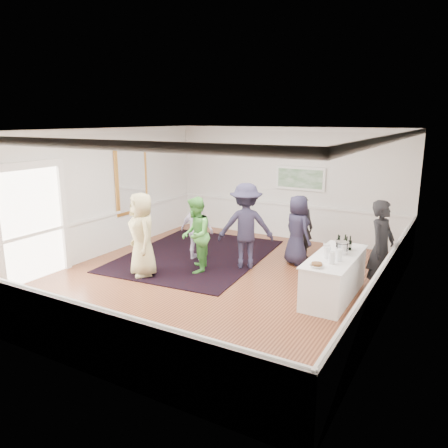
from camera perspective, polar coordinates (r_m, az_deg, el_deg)
The scene contains 23 objects.
floor at distance 9.61m, azimuth -0.94°, elevation -7.24°, with size 8.00×8.00×0.00m, color brown.
ceiling at distance 8.98m, azimuth -1.02°, elevation 12.20°, with size 7.00×8.00×0.02m, color white.
wall_left at distance 11.33m, azimuth -16.44°, elevation 3.81°, with size 0.02×8.00×3.20m, color white.
wall_right at distance 8.01m, azimuth 21.11°, elevation -0.47°, with size 0.02×8.00×3.20m, color white.
wall_back at distance 12.72m, azimuth 8.27°, elevation 5.25°, with size 7.00×0.02×3.20m, color white.
wall_front at distance 6.18m, azimuth -20.28°, elevation -4.44°, with size 7.00×0.02×3.20m, color white.
wainscoting at distance 9.45m, azimuth -0.95°, elevation -4.41°, with size 7.00×8.00×1.00m, color white, non-canonical shape.
mirror at distance 12.19m, azimuth -11.96°, elevation 5.69°, with size 0.05×1.25×1.85m.
doorway at distance 10.12m, azimuth -23.86°, elevation 1.01°, with size 0.10×1.78×2.56m.
landscape_painting at distance 12.51m, azimuth 9.92°, elevation 5.88°, with size 1.44×0.06×0.66m.
area_rug at distance 11.23m, azimuth -3.68°, elevation -4.09°, with size 3.30×4.33×0.02m, color black.
serving_table at distance 8.83m, azimuth 14.18°, elevation -6.65°, with size 0.80×2.11×0.85m.
bartender at distance 9.11m, azimuth 19.82°, elevation -2.97°, with size 0.69×0.45×1.90m, color black.
guest_tan at distance 9.76m, azimuth -10.65°, elevation -1.38°, with size 0.91×0.60×1.87m, color tan.
guest_green at distance 9.87m, azimuth -3.73°, elevation -1.43°, with size 0.84×0.65×1.73m, color #50AE45.
guest_lilac at distance 10.72m, azimuth -3.55°, elevation -0.80°, with size 0.89×0.37×1.51m, color white.
guest_dark_a at distance 10.10m, azimuth 2.87°, elevation -0.28°, with size 1.29×0.74×2.00m, color #232137.
guest_dark_b at distance 11.05m, azimuth 10.07°, elevation -0.36°, with size 0.58×0.38×1.58m, color black.
guest_navy at distance 10.52m, azimuth 9.56°, elevation -0.80°, with size 0.82×0.53×1.68m, color #232137.
wine_bottles at distance 9.09m, azimuth 15.38°, elevation -2.29°, with size 0.31×0.22×0.31m.
juice_pitchers at distance 8.41m, azimuth 13.83°, elevation -3.74°, with size 0.41×0.55×0.24m.
ice_bucket at distance 8.80m, azimuth 15.16°, elevation -3.07°, with size 0.26×0.26×0.24m, color silver.
nut_bowl at distance 7.95m, azimuth 12.02°, elevation -5.28°, with size 0.25×0.25×0.08m.
Camera 1 is at (4.58, -7.73, 3.43)m, focal length 35.00 mm.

